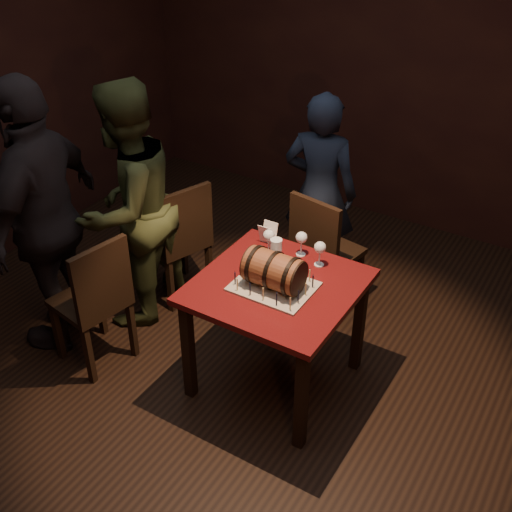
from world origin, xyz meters
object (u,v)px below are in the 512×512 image
at_px(wine_glass_right, 320,248).
at_px(chair_left_front, 96,297).
at_px(pint_of_ale, 276,251).
at_px(person_left_rear, 128,207).
at_px(pub_table, 277,299).
at_px(chair_back, 322,248).
at_px(person_back, 320,192).
at_px(barrel_cake, 274,270).
at_px(chair_left_rear, 181,236).
at_px(wine_glass_mid, 301,239).
at_px(person_left_front, 46,219).
at_px(wine_glass_left, 269,236).

height_order(wine_glass_right, chair_left_front, chair_left_front).
bearing_deg(pint_of_ale, person_left_rear, -174.83).
bearing_deg(pub_table, chair_back, 97.46).
bearing_deg(chair_back, wine_glass_right, -66.28).
distance_m(chair_back, person_back, 0.46).
relative_size(barrel_cake, person_left_rear, 0.22).
bearing_deg(chair_back, pub_table, -82.54).
xyz_separation_m(wine_glass_right, chair_left_rear, (-1.15, 0.12, -0.35)).
height_order(barrel_cake, wine_glass_right, barrel_cake).
height_order(wine_glass_right, chair_left_rear, chair_left_rear).
distance_m(chair_back, person_left_rear, 1.34).
xyz_separation_m(wine_glass_mid, person_left_rear, (-1.17, -0.23, -0.01)).
bearing_deg(person_left_rear, pub_table, 85.52).
bearing_deg(chair_left_rear, wine_glass_mid, -4.36).
height_order(pint_of_ale, chair_left_rear, chair_left_rear).
xyz_separation_m(chair_left_front, person_back, (0.72, 1.59, 0.22)).
relative_size(person_left_rear, person_left_front, 0.93).
bearing_deg(pub_table, chair_left_rear, 157.96).
relative_size(barrel_cake, wine_glass_left, 2.37).
bearing_deg(person_left_rear, barrel_cake, 83.58).
bearing_deg(pint_of_ale, person_left_front, -157.28).
relative_size(barrel_cake, chair_back, 0.41).
height_order(wine_glass_mid, chair_back, chair_back).
xyz_separation_m(person_left_rear, person_left_front, (-0.26, -0.46, 0.06)).
bearing_deg(chair_left_front, chair_left_rear, 89.70).
bearing_deg(person_back, chair_left_front, 56.27).
bearing_deg(wine_glass_left, chair_left_rear, 169.08).
relative_size(barrel_cake, chair_left_rear, 0.41).
bearing_deg(pint_of_ale, chair_left_front, -144.86).
distance_m(pint_of_ale, person_left_rear, 1.08).
bearing_deg(pint_of_ale, pub_table, -58.14).
bearing_deg(chair_left_rear, person_left_rear, -118.77).
bearing_deg(chair_left_rear, person_left_front, -118.98).
xyz_separation_m(chair_back, chair_left_rear, (-0.92, -0.39, 0.00)).
height_order(wine_glass_right, pint_of_ale, wine_glass_right).
bearing_deg(wine_glass_right, barrel_cake, -108.94).
distance_m(barrel_cake, person_back, 1.24).
height_order(wine_glass_left, wine_glass_right, same).
height_order(chair_left_rear, chair_left_front, same).
bearing_deg(wine_glass_left, chair_back, 79.03).
distance_m(wine_glass_left, wine_glass_right, 0.33).
xyz_separation_m(wine_glass_mid, chair_left_front, (-1.01, -0.78, -0.34)).
bearing_deg(person_back, wine_glass_mid, 99.78).
xyz_separation_m(chair_left_rear, person_back, (0.72, 0.74, 0.22)).
bearing_deg(pub_table, chair_left_front, -157.17).
distance_m(wine_glass_right, person_back, 0.97).
bearing_deg(wine_glass_left, wine_glass_right, 6.91).
xyz_separation_m(person_back, person_left_front, (-1.15, -1.51, 0.17)).
height_order(wine_glass_right, person_left_rear, person_left_rear).
height_order(barrel_cake, person_left_rear, person_left_rear).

